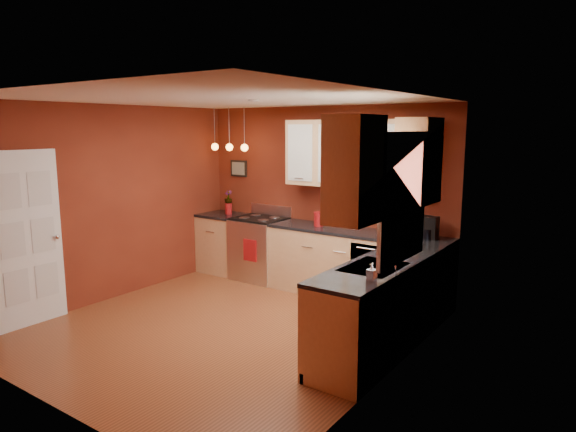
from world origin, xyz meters
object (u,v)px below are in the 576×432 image
Objects in this scene: gas_range at (260,248)px; sink at (374,269)px; coffee_maker at (429,229)px; soap_pump at (372,272)px; red_canister at (318,219)px.

gas_range is 1.59× the size of sink.
coffee_maker reaches higher than soap_pump.
sink is 3.51× the size of red_canister.
gas_range is at bearing 150.22° from sink.
red_canister is at bearing 136.50° from sink.
coffee_maker is 2.04m from soap_pump.
soap_pump is at bearing -34.91° from gas_range.
sink is (2.62, -1.50, 0.43)m from gas_range.
red_canister is at bearing -0.89° from gas_range.
sink is 1.57m from coffee_maker.
sink is 0.52m from soap_pump.
gas_range is 3.96× the size of coffee_maker.
red_canister is 2.63m from soap_pump.
coffee_maker reaches higher than red_canister.
gas_range is 6.64× the size of soap_pump.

